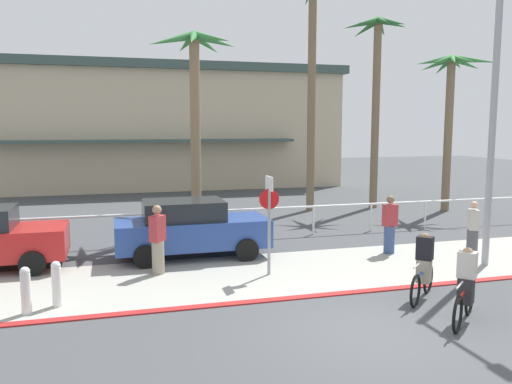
{
  "coord_description": "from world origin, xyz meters",
  "views": [
    {
      "loc": [
        -4.54,
        -8.23,
        3.8
      ],
      "look_at": [
        -0.56,
        6.0,
        1.92
      ],
      "focal_mm": 36.12,
      "sensor_mm": 36.0,
      "label": 1
    }
  ],
  "objects": [
    {
      "name": "pedestrian_2",
      "position": [
        5.68,
        4.44,
        0.74
      ],
      "size": [
        0.43,
        0.47,
        1.62
      ],
      "color": "#4C4C51",
      "rests_on": "ground"
    },
    {
      "name": "pedestrian_0",
      "position": [
        3.39,
        5.27,
        0.82
      ],
      "size": [
        0.41,
        0.33,
        1.77
      ],
      "color": "#384C7A",
      "rests_on": "ground"
    },
    {
      "name": "curb_paint",
      "position": [
        0.0,
        2.2,
        0.01
      ],
      "size": [
        44.0,
        0.24,
        0.03
      ],
      "primitive_type": "cube",
      "color": "maroon",
      "rests_on": "ground"
    },
    {
      "name": "sidewalk_strip",
      "position": [
        0.0,
        4.2,
        0.01
      ],
      "size": [
        44.0,
        4.0,
        0.02
      ],
      "primitive_type": "cube",
      "color": "#9E9E93",
      "rests_on": "ground"
    },
    {
      "name": "cyclist_blue_1",
      "position": [
        2.03,
        1.46,
        0.69
      ],
      "size": [
        1.39,
        1.27,
        1.5
      ],
      "color": "black",
      "rests_on": "ground"
    },
    {
      "name": "streetlight_curb",
      "position": [
        5.27,
        3.15,
        4.28
      ],
      "size": [
        0.24,
        2.54,
        7.5
      ],
      "color": "#9EA0A5",
      "rests_on": "ground"
    },
    {
      "name": "pedestrian_1",
      "position": [
        -3.48,
        4.94,
        0.85
      ],
      "size": [
        0.46,
        0.47,
        1.81
      ],
      "color": "gray",
      "rests_on": "ground"
    },
    {
      "name": "rail_fence",
      "position": [
        0.0,
        8.5,
        0.84
      ],
      "size": [
        22.67,
        0.08,
        1.04
      ],
      "color": "white",
      "rests_on": "ground"
    },
    {
      "name": "palm_tree_1",
      "position": [
        -1.64,
        10.17,
        5.34
      ],
      "size": [
        3.25,
        3.07,
        7.13
      ],
      "color": "#846B4C",
      "rests_on": "ground"
    },
    {
      "name": "palm_tree_4",
      "position": [
        10.03,
        11.77,
        5.39
      ],
      "size": [
        3.05,
        3.01,
        6.95
      ],
      "color": "#756047",
      "rests_on": "ground"
    },
    {
      "name": "palm_tree_2",
      "position": [
        4.15,
        13.46,
        7.5
      ],
      "size": [
        2.95,
        3.5,
        10.11
      ],
      "color": "#756047",
      "rests_on": "ground"
    },
    {
      "name": "ground_plane",
      "position": [
        0.0,
        10.0,
        0.0
      ],
      "size": [
        80.0,
        80.0,
        0.0
      ],
      "primitive_type": "plane",
      "color": "#424447"
    },
    {
      "name": "cyclist_red_0",
      "position": [
        2.02,
        0.03,
        0.69
      ],
      "size": [
        1.41,
        1.25,
        1.5
      ],
      "color": "black",
      "rests_on": "ground"
    },
    {
      "name": "bollard_3",
      "position": [
        -6.32,
        2.72,
        0.52
      ],
      "size": [
        0.2,
        0.2,
        1.0
      ],
      "color": "white",
      "rests_on": "ground"
    },
    {
      "name": "bollard_2",
      "position": [
        -5.76,
        3.04,
        0.52
      ],
      "size": [
        0.2,
        0.2,
        1.0
      ],
      "color": "white",
      "rests_on": "ground"
    },
    {
      "name": "car_blue_1",
      "position": [
        -2.42,
        6.47,
        0.87
      ],
      "size": [
        4.4,
        2.02,
        1.69
      ],
      "color": "#284793",
      "rests_on": "ground"
    },
    {
      "name": "building_backdrop",
      "position": [
        -2.49,
        27.8,
        3.81
      ],
      "size": [
        24.74,
        13.02,
        7.59
      ],
      "color": "#BCAD8E",
      "rests_on": "ground"
    },
    {
      "name": "palm_tree_3",
      "position": [
        7.29,
        13.54,
        6.37
      ],
      "size": [
        2.99,
        3.2,
        8.76
      ],
      "color": "#756047",
      "rests_on": "ground"
    },
    {
      "name": "stop_sign_bike_lane",
      "position": [
        -0.75,
        4.09,
        1.68
      ],
      "size": [
        0.52,
        0.56,
        2.56
      ],
      "color": "gray",
      "rests_on": "ground"
    }
  ]
}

